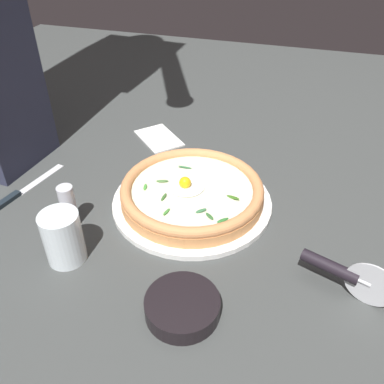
{
  "coord_description": "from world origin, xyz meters",
  "views": [
    {
      "loc": [
        0.18,
        -0.66,
        0.56
      ],
      "look_at": [
        -0.03,
        0.02,
        0.03
      ],
      "focal_mm": 37.94,
      "sensor_mm": 36.0,
      "label": 1
    }
  ],
  "objects_px": {
    "pizza": "(192,191)",
    "drinking_glass": "(64,240)",
    "side_bowl": "(182,306)",
    "pizza_cutter": "(343,272)",
    "folded_napkin": "(159,137)",
    "pepper_shaker": "(68,206)",
    "table_knife": "(15,196)"
  },
  "relations": [
    {
      "from": "pepper_shaker",
      "to": "pizza_cutter",
      "type": "bearing_deg",
      "value": -1.95
    },
    {
      "from": "pizza_cutter",
      "to": "table_knife",
      "type": "xyz_separation_m",
      "value": [
        -0.7,
        0.06,
        -0.04
      ]
    },
    {
      "from": "pizza",
      "to": "pepper_shaker",
      "type": "xyz_separation_m",
      "value": [
        -0.22,
        -0.14,
        0.01
      ]
    },
    {
      "from": "side_bowl",
      "to": "drinking_glass",
      "type": "height_order",
      "value": "drinking_glass"
    },
    {
      "from": "pizza",
      "to": "drinking_glass",
      "type": "distance_m",
      "value": 0.29
    },
    {
      "from": "drinking_glass",
      "to": "folded_napkin",
      "type": "bearing_deg",
      "value": 89.54
    },
    {
      "from": "folded_napkin",
      "to": "side_bowl",
      "type": "bearing_deg",
      "value": -65.51
    },
    {
      "from": "drinking_glass",
      "to": "pizza",
      "type": "bearing_deg",
      "value": 51.9
    },
    {
      "from": "side_bowl",
      "to": "pizza_cutter",
      "type": "bearing_deg",
      "value": 27.15
    },
    {
      "from": "pizza",
      "to": "table_knife",
      "type": "bearing_deg",
      "value": -166.49
    },
    {
      "from": "side_bowl",
      "to": "folded_napkin",
      "type": "xyz_separation_m",
      "value": [
        -0.24,
        0.53,
        -0.01
      ]
    },
    {
      "from": "pizza",
      "to": "table_knife",
      "type": "distance_m",
      "value": 0.4
    },
    {
      "from": "pizza",
      "to": "pizza_cutter",
      "type": "bearing_deg",
      "value": -26.45
    },
    {
      "from": "drinking_glass",
      "to": "folded_napkin",
      "type": "relative_size",
      "value": 0.74
    },
    {
      "from": "drinking_glass",
      "to": "pizza_cutter",
      "type": "bearing_deg",
      "value": 8.12
    },
    {
      "from": "side_bowl",
      "to": "table_knife",
      "type": "distance_m",
      "value": 0.5
    },
    {
      "from": "side_bowl",
      "to": "table_knife",
      "type": "height_order",
      "value": "side_bowl"
    },
    {
      "from": "pizza",
      "to": "pizza_cutter",
      "type": "xyz_separation_m",
      "value": [
        0.31,
        -0.16,
        0.01
      ]
    },
    {
      "from": "table_knife",
      "to": "pepper_shaker",
      "type": "xyz_separation_m",
      "value": [
        0.17,
        -0.04,
        0.04
      ]
    },
    {
      "from": "pizza_cutter",
      "to": "folded_napkin",
      "type": "height_order",
      "value": "pizza_cutter"
    },
    {
      "from": "folded_napkin",
      "to": "drinking_glass",
      "type": "bearing_deg",
      "value": -90.46
    },
    {
      "from": "pizza",
      "to": "drinking_glass",
      "type": "relative_size",
      "value": 2.99
    },
    {
      "from": "pizza_cutter",
      "to": "pepper_shaker",
      "type": "xyz_separation_m",
      "value": [
        -0.53,
        0.02,
        0.0
      ]
    },
    {
      "from": "pizza_cutter",
      "to": "folded_napkin",
      "type": "distance_m",
      "value": 0.63
    },
    {
      "from": "folded_napkin",
      "to": "pepper_shaker",
      "type": "bearing_deg",
      "value": -96.73
    },
    {
      "from": "table_knife",
      "to": "drinking_glass",
      "type": "distance_m",
      "value": 0.25
    },
    {
      "from": "folded_napkin",
      "to": "pepper_shaker",
      "type": "distance_m",
      "value": 0.39
    },
    {
      "from": "side_bowl",
      "to": "pepper_shaker",
      "type": "xyz_separation_m",
      "value": [
        -0.29,
        0.14,
        0.03
      ]
    },
    {
      "from": "drinking_glass",
      "to": "table_knife",
      "type": "bearing_deg",
      "value": 148.37
    },
    {
      "from": "pizza_cutter",
      "to": "pepper_shaker",
      "type": "distance_m",
      "value": 0.53
    },
    {
      "from": "folded_napkin",
      "to": "pepper_shaker",
      "type": "xyz_separation_m",
      "value": [
        -0.05,
        -0.39,
        0.04
      ]
    },
    {
      "from": "pizza",
      "to": "side_bowl",
      "type": "distance_m",
      "value": 0.29
    }
  ]
}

